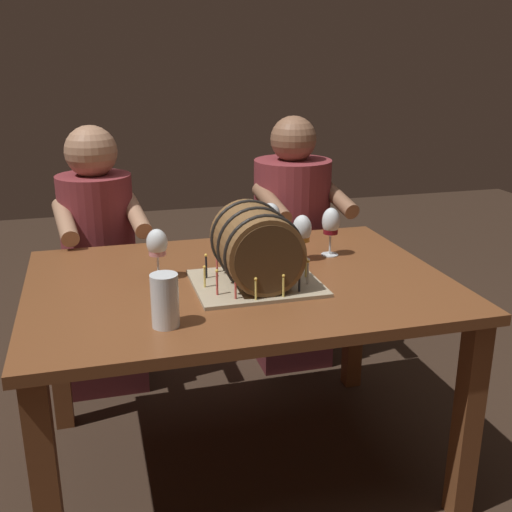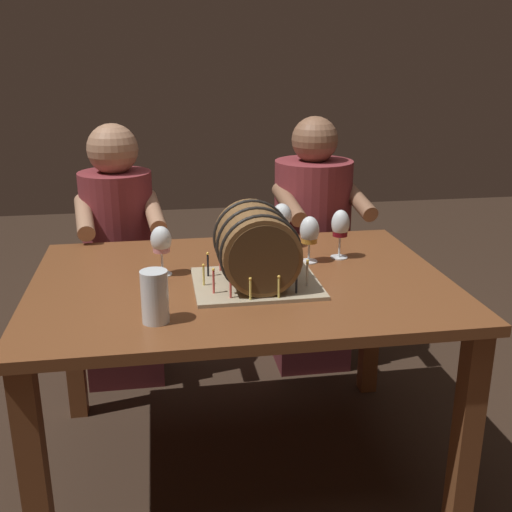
{
  "view_description": "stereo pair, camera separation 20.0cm",
  "coord_description": "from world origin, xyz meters",
  "views": [
    {
      "loc": [
        -0.46,
        -1.9,
        1.47
      ],
      "look_at": [
        0.04,
        -0.07,
        0.84
      ],
      "focal_mm": 43.29,
      "sensor_mm": 36.0,
      "label": 1
    },
    {
      "loc": [
        -0.26,
        -1.94,
        1.47
      ],
      "look_at": [
        0.04,
        -0.07,
        0.84
      ],
      "focal_mm": 43.29,
      "sensor_mm": 36.0,
      "label": 2
    }
  ],
  "objects": [
    {
      "name": "wine_glass_white",
      "position": [
        0.21,
        0.33,
        0.86
      ],
      "size": [
        0.08,
        0.08,
        0.18
      ],
      "color": "white",
      "rests_on": "dining_table"
    },
    {
      "name": "wine_glass_amber",
      "position": [
        0.27,
        0.13,
        0.85
      ],
      "size": [
        0.07,
        0.07,
        0.17
      ],
      "color": "white",
      "rests_on": "dining_table"
    },
    {
      "name": "beer_pint",
      "position": [
        -0.29,
        -0.31,
        0.81
      ],
      "size": [
        0.08,
        0.08,
        0.15
      ],
      "color": "white",
      "rests_on": "dining_table"
    },
    {
      "name": "person_seated_right",
      "position": [
        0.45,
        0.76,
        0.57
      ],
      "size": [
        0.42,
        0.5,
        1.2
      ],
      "color": "#4C1B1E",
      "rests_on": "ground"
    },
    {
      "name": "barrel_cake",
      "position": [
        0.04,
        -0.07,
        0.86
      ],
      "size": [
        0.41,
        0.34,
        0.27
      ],
      "color": "tan",
      "rests_on": "dining_table"
    },
    {
      "name": "wine_glass_rose",
      "position": [
        -0.26,
        0.08,
        0.86
      ],
      "size": [
        0.07,
        0.07,
        0.17
      ],
      "color": "white",
      "rests_on": "dining_table"
    },
    {
      "name": "dining_table",
      "position": [
        0.0,
        0.0,
        0.64
      ],
      "size": [
        1.4,
        1.0,
        0.74
      ],
      "color": "brown",
      "rests_on": "ground"
    },
    {
      "name": "person_seated_left",
      "position": [
        -0.44,
        0.76,
        0.54
      ],
      "size": [
        0.39,
        0.49,
        1.18
      ],
      "color": "#4C1B1E",
      "rests_on": "ground"
    },
    {
      "name": "ground_plane",
      "position": [
        0.0,
        0.0,
        0.0
      ],
      "size": [
        8.0,
        8.0,
        0.0
      ],
      "primitive_type": "plane",
      "color": "#332319"
    },
    {
      "name": "wine_glass_red",
      "position": [
        0.39,
        0.16,
        0.86
      ],
      "size": [
        0.07,
        0.07,
        0.18
      ],
      "color": "white",
      "rests_on": "dining_table"
    }
  ]
}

